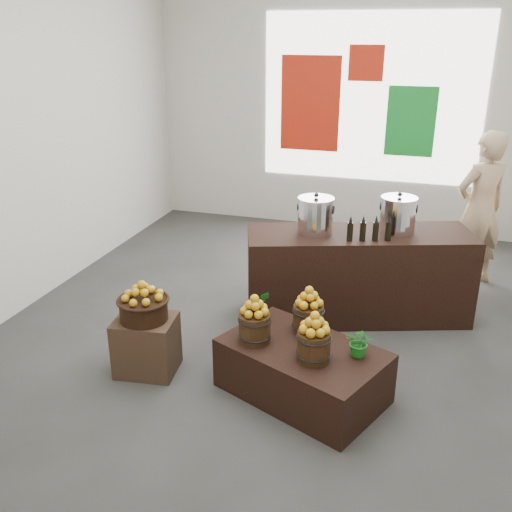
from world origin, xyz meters
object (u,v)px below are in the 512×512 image
(display_table, at_px, (302,371))
(counter, at_px, (358,275))
(shopper, at_px, (480,209))
(crate, at_px, (147,345))
(stock_pot_left, at_px, (315,217))
(wicker_basket, at_px, (144,309))
(stock_pot_center, at_px, (398,216))

(display_table, distance_m, counter, 1.65)
(display_table, relative_size, counter, 0.57)
(shopper, bearing_deg, crate, 9.73)
(counter, height_order, shopper, shopper)
(shopper, bearing_deg, display_table, 27.25)
(counter, xyz_separation_m, shopper, (1.25, 1.33, 0.46))
(crate, relative_size, stock_pot_left, 1.46)
(crate, xyz_separation_m, shopper, (2.93, 3.00, 0.68))
(counter, relative_size, shopper, 1.25)
(wicker_basket, xyz_separation_m, shopper, (2.93, 3.00, 0.31))
(wicker_basket, height_order, counter, counter)
(stock_pot_left, bearing_deg, shopper, 41.05)
(crate, bearing_deg, wicker_basket, 0.00)
(display_table, distance_m, stock_pot_left, 1.73)
(display_table, relative_size, shopper, 0.71)
(counter, bearing_deg, stock_pot_left, 180.00)
(wicker_basket, distance_m, counter, 2.38)
(wicker_basket, height_order, shopper, shopper)
(counter, bearing_deg, crate, -153.82)
(stock_pot_left, bearing_deg, display_table, -81.39)
(stock_pot_center, bearing_deg, counter, -161.41)
(stock_pot_center, bearing_deg, stock_pot_left, -161.41)
(wicker_basket, xyz_separation_m, stock_pot_center, (2.04, 1.79, 0.52))
(display_table, bearing_deg, wicker_basket, -153.83)
(wicker_basket, relative_size, counter, 0.18)
(crate, distance_m, wicker_basket, 0.36)
(display_table, bearing_deg, shopper, 86.96)
(shopper, bearing_deg, stock_pot_left, 5.10)
(display_table, height_order, stock_pot_center, stock_pot_center)
(crate, relative_size, stock_pot_center, 1.46)
(display_table, height_order, counter, counter)
(wicker_basket, relative_size, stock_pot_center, 1.17)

